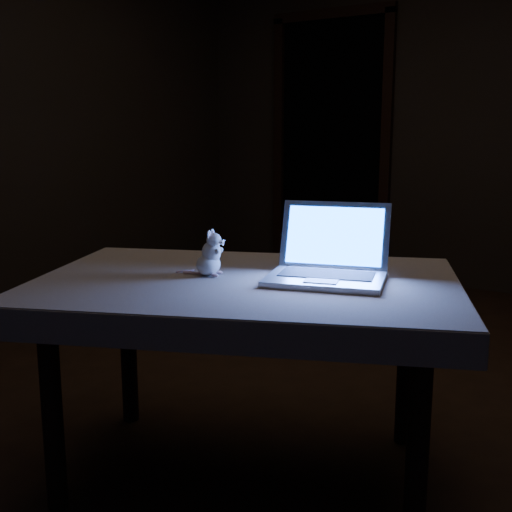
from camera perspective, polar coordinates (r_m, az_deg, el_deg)
The scene contains 7 objects.
floor at distance 2.94m, azimuth 3.85°, elevation -12.59°, with size 5.00×5.00×0.00m, color black.
back_wall at distance 5.03m, azimuth 18.33°, elevation 11.94°, with size 4.50×0.04×2.60m, color black.
doorway at distance 5.42m, azimuth 6.70°, elevation 9.83°, with size 1.06×0.36×2.13m, color black, non-canonical shape.
table at distance 2.23m, azimuth -0.85°, elevation -10.85°, with size 1.29×0.83×0.69m, color black, non-canonical shape.
tablecloth at distance 2.12m, azimuth -0.36°, elevation -3.40°, with size 1.38×0.92×0.10m, color #B8A796, non-canonical shape.
laptop at distance 2.06m, azimuth 6.23°, elevation 1.09°, with size 0.37×0.33×0.25m, color #B8B9BE, non-canonical shape.
plush_mouse at distance 2.16m, azimuth -4.27°, elevation 0.28°, with size 0.11×0.11×0.16m, color white, non-canonical shape.
Camera 1 is at (1.29, -2.36, 1.18)m, focal length 45.00 mm.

